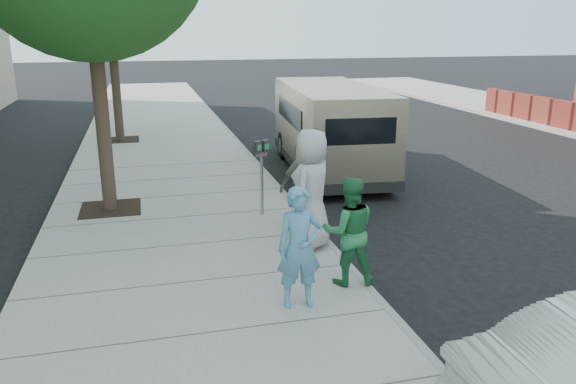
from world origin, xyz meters
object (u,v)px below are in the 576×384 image
object	(u,v)px
person_officer	(299,248)
person_green_shirt	(349,231)
van	(329,127)
person_gray_shirt	(312,189)
person_striped_polo	(303,186)
parking_meter	(262,161)

from	to	relation	value
person_officer	person_green_shirt	distance (m)	0.99
van	person_gray_shirt	bearing A→B (deg)	-106.17
van	person_striped_polo	size ratio (longest dim) A/B	3.87
person_green_shirt	person_striped_polo	xyz separation A→B (m)	(0.00, 2.40, 0.02)
person_gray_shirt	parking_meter	bearing A→B (deg)	-125.72
person_officer	van	bearing A→B (deg)	72.99
parking_meter	person_striped_polo	bearing A→B (deg)	-84.81
person_green_shirt	person_gray_shirt	size ratio (longest dim) A/B	0.79
van	person_officer	world-z (taller)	van
van	person_striped_polo	xyz separation A→B (m)	(-2.01, -4.50, -0.24)
parking_meter	person_officer	world-z (taller)	person_officer
person_green_shirt	person_striped_polo	bearing A→B (deg)	-81.30
parking_meter	person_officer	bearing A→B (deg)	-119.28
person_officer	person_striped_polo	xyz separation A→B (m)	(0.87, 2.88, -0.00)
van	person_gray_shirt	size ratio (longest dim) A/B	3.13
person_officer	person_green_shirt	bearing A→B (deg)	33.42
parking_meter	van	distance (m)	4.36
parking_meter	person_gray_shirt	bearing A→B (deg)	-101.29
parking_meter	van	world-z (taller)	van
van	person_green_shirt	size ratio (longest dim) A/B	3.98
person_officer	person_gray_shirt	bearing A→B (deg)	73.17
person_striped_polo	person_gray_shirt	bearing A→B (deg)	66.21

